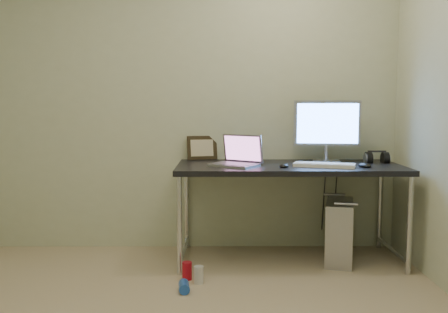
% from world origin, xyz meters
% --- Properties ---
extents(wall_back, '(3.50, 0.02, 2.50)m').
position_xyz_m(wall_back, '(0.00, 1.75, 1.25)').
color(wall_back, beige).
rests_on(wall_back, ground).
extents(desk, '(1.71, 0.75, 0.75)m').
position_xyz_m(desk, '(0.82, 1.38, 0.68)').
color(desk, black).
rests_on(desk, ground).
extents(tower_computer, '(0.30, 0.49, 0.50)m').
position_xyz_m(tower_computer, '(1.20, 1.34, 0.24)').
color(tower_computer, '#A8A8AD').
rests_on(tower_computer, ground).
extents(cable_a, '(0.01, 0.16, 0.69)m').
position_xyz_m(cable_a, '(1.15, 1.70, 0.40)').
color(cable_a, black).
rests_on(cable_a, ground).
extents(cable_b, '(0.02, 0.11, 0.71)m').
position_xyz_m(cable_b, '(1.24, 1.68, 0.38)').
color(cable_b, black).
rests_on(cable_b, ground).
extents(can_red, '(0.08, 0.08, 0.12)m').
position_xyz_m(can_red, '(0.06, 0.94, 0.06)').
color(can_red, '#B40F1F').
rests_on(can_red, ground).
extents(can_white, '(0.08, 0.08, 0.12)m').
position_xyz_m(can_white, '(0.15, 0.86, 0.06)').
color(can_white, silver).
rests_on(can_white, ground).
extents(can_blue, '(0.08, 0.13, 0.07)m').
position_xyz_m(can_blue, '(0.06, 0.71, 0.03)').
color(can_blue, blue).
rests_on(can_blue, ground).
extents(laptop, '(0.43, 0.41, 0.23)m').
position_xyz_m(laptop, '(0.42, 1.32, 0.80)').
color(laptop, '#A5A6AD').
rests_on(laptop, desk).
extents(monitor, '(0.52, 0.17, 0.49)m').
position_xyz_m(monitor, '(1.14, 1.54, 1.04)').
color(monitor, '#A5A6AD').
rests_on(monitor, desk).
extents(keyboard, '(0.47, 0.28, 0.03)m').
position_xyz_m(keyboard, '(1.06, 1.24, 0.76)').
color(keyboard, white).
rests_on(keyboard, desk).
extents(mouse_right, '(0.11, 0.14, 0.04)m').
position_xyz_m(mouse_right, '(1.35, 1.22, 0.77)').
color(mouse_right, black).
rests_on(mouse_right, desk).
extents(mouse_left, '(0.09, 0.12, 0.04)m').
position_xyz_m(mouse_left, '(0.76, 1.21, 0.77)').
color(mouse_left, black).
rests_on(mouse_left, desk).
extents(headphones, '(0.18, 0.11, 0.12)m').
position_xyz_m(headphones, '(1.53, 1.50, 0.78)').
color(headphones, black).
rests_on(headphones, desk).
extents(picture_frame, '(0.26, 0.12, 0.20)m').
position_xyz_m(picture_frame, '(0.14, 1.73, 0.85)').
color(picture_frame, black).
rests_on(picture_frame, desk).
extents(webcam, '(0.05, 0.03, 0.13)m').
position_xyz_m(webcam, '(0.36, 1.66, 0.85)').
color(webcam, silver).
rests_on(webcam, desk).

